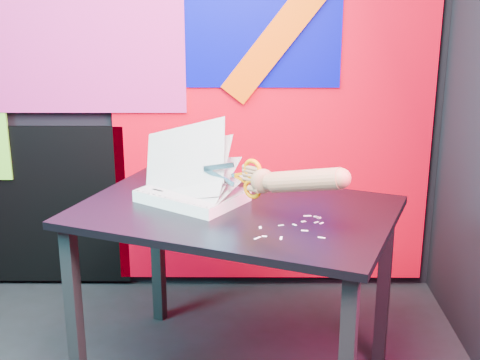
{
  "coord_description": "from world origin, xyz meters",
  "views": [
    {
      "loc": [
        0.51,
        -1.8,
        1.62
      ],
      "look_at": [
        0.49,
        0.59,
        0.87
      ],
      "focal_mm": 50.0,
      "sensor_mm": 36.0,
      "label": 1
    }
  ],
  "objects": [
    {
      "name": "printout_stack",
      "position": [
        0.3,
        0.69,
        0.78
      ],
      "size": [
        0.47,
        0.44,
        0.36
      ],
      "rotation": [
        0.0,
        0.0,
        -0.6
      ],
      "color": "white",
      "rests_on": "work_table"
    },
    {
      "name": "paper_clippings",
      "position": [
        0.7,
        0.42,
        0.75
      ],
      "size": [
        0.26,
        0.24,
        0.0
      ],
      "color": "white",
      "rests_on": "work_table"
    },
    {
      "name": "room",
      "position": [
        0.0,
        0.0,
        1.35
      ],
      "size": [
        3.01,
        3.01,
        2.71
      ],
      "color": "black",
      "rests_on": "ground"
    },
    {
      "name": "hand_forearm",
      "position": [
        0.7,
        0.4,
        0.93
      ],
      "size": [
        0.36,
        0.27,
        0.15
      ],
      "rotation": [
        0.0,
        0.0,
        -0.63
      ],
      "color": "#8F614F",
      "rests_on": "work_table"
    },
    {
      "name": "scissors",
      "position": [
        0.53,
        0.52,
        0.9
      ],
      "size": [
        0.22,
        0.17,
        0.15
      ],
      "rotation": [
        0.0,
        0.0,
        -0.63
      ],
      "color": "#ABABAB",
      "rests_on": "printout_stack"
    },
    {
      "name": "work_table",
      "position": [
        0.47,
        0.61,
        0.66
      ],
      "size": [
        1.39,
        1.17,
        0.75
      ],
      "rotation": [
        0.0,
        0.0,
        -0.37
      ],
      "color": "black",
      "rests_on": "ground"
    },
    {
      "name": "backdrop",
      "position": [
        0.06,
        1.46,
        0.96
      ],
      "size": [
        2.88,
        0.05,
        2.08
      ],
      "color": "red",
      "rests_on": "ground"
    }
  ]
}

